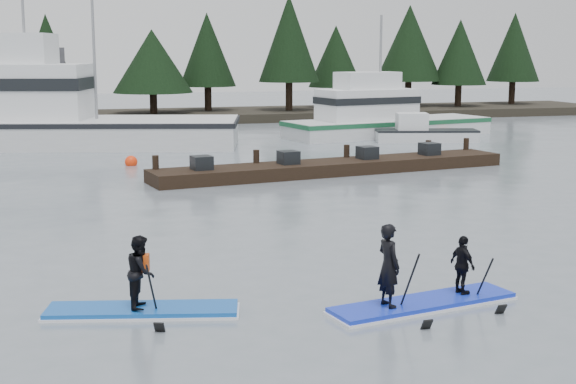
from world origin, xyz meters
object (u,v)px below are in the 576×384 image
object	(u,v)px
floating_dock	(334,167)
fishing_boat_medium	(383,127)
fishing_boat_large	(37,130)
paddleboard_duo	(421,282)
paddleboard_solo	(142,289)

from	to	relation	value
floating_dock	fishing_boat_medium	bearing A→B (deg)	50.80
fishing_boat_large	paddleboard_duo	xyz separation A→B (m)	(7.36, -29.16, -0.33)
fishing_boat_medium	floating_dock	xyz separation A→B (m)	(-7.42, -12.70, -0.27)
floating_dock	paddleboard_duo	xyz separation A→B (m)	(-4.06, -16.33, 0.24)
paddleboard_solo	fishing_boat_medium	bearing A→B (deg)	73.09
floating_dock	paddleboard_duo	distance (m)	16.83
floating_dock	paddleboard_duo	bearing A→B (deg)	-112.85
fishing_boat_medium	paddleboard_duo	size ratio (longest dim) A/B	3.26
floating_dock	paddleboard_solo	bearing A→B (deg)	-129.78
fishing_boat_medium	paddleboard_solo	bearing A→B (deg)	-131.51
paddleboard_solo	paddleboard_duo	size ratio (longest dim) A/B	0.93
fishing_boat_large	floating_dock	size ratio (longest dim) A/B	1.33
fishing_boat_medium	floating_dock	bearing A→B (deg)	-131.19
paddleboard_solo	paddleboard_duo	distance (m)	5.18
fishing_boat_medium	paddleboard_duo	xyz separation A→B (m)	(-11.48, -29.03, -0.03)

